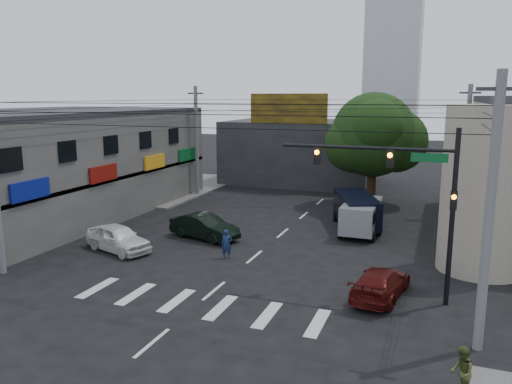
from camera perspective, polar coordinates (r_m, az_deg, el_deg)
The scene contains 19 objects.
ground at distance 24.87m, azimuth -1.84°, elevation -8.79°, with size 160.00×160.00×0.00m, color black.
sidewalk_far_left at distance 48.64m, azimuth -13.48°, elevation 0.78°, with size 16.00×16.00×0.15m, color #514F4C.
building_left at distance 38.90m, azimuth -23.58°, elevation 2.79°, with size 14.00×24.00×7.00m, color #4B4846.
corner_column at distance 26.10m, azimuth 24.73°, elevation 0.23°, with size 4.00×4.00×8.00m, color gray.
building_far at distance 49.66m, azimuth 5.30°, elevation 4.65°, with size 14.00×10.00×6.00m, color #232326.
billboard at distance 44.67m, azimuth 3.72°, elevation 9.51°, with size 7.00×0.30×2.60m, color olive.
tower_distant at distance 93.08m, azimuth 15.64°, elevation 18.95°, with size 9.00×9.00×44.00m, color silver.
street_tree at distance 39.06m, azimuth 13.27°, elevation 6.36°, with size 6.40×6.40×8.70m.
traffic_gantry at distance 20.97m, azimuth 17.16°, elevation 0.67°, with size 7.10×0.35×7.20m.
utility_pole_near_right at distance 17.62m, azimuth 25.10°, elevation -2.54°, with size 0.32×0.32×9.20m, color #59595B.
utility_pole_far_left at distance 42.53m, azimuth -6.81°, elevation 5.74°, with size 0.32×0.32×9.20m, color #59595B.
utility_pole_far_right at distance 37.86m, azimuth 22.83°, elevation 4.33°, with size 0.32×0.32×9.20m, color #59595B.
dark_sedan at distance 29.93m, azimuth -5.94°, elevation -3.96°, with size 4.68×2.70×1.46m, color black.
white_compact at distance 28.46m, azimuth -15.48°, elevation -5.09°, with size 4.62×3.03×1.46m, color silver.
maroon_sedan at distance 22.04m, azimuth 14.05°, elevation -10.03°, with size 2.40×4.55×1.26m, color #440B09.
silver_minivan at distance 31.43m, azimuth 11.95°, elevation -2.91°, with size 1.99×4.67×2.00m, color #93969A, non-canonical shape.
navy_van at distance 32.68m, azimuth 11.37°, elevation -2.23°, with size 3.83×5.74×2.14m, color black, non-canonical shape.
traffic_officer at distance 26.27m, azimuth -3.37°, elevation -5.96°, with size 0.67×0.59×1.53m, color navy.
pedestrian_olive at distance 15.96m, azimuth 22.44°, elevation -18.52°, with size 0.63×0.78×1.52m, color #434921.
Camera 1 is at (8.94, -21.64, 8.39)m, focal length 35.00 mm.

